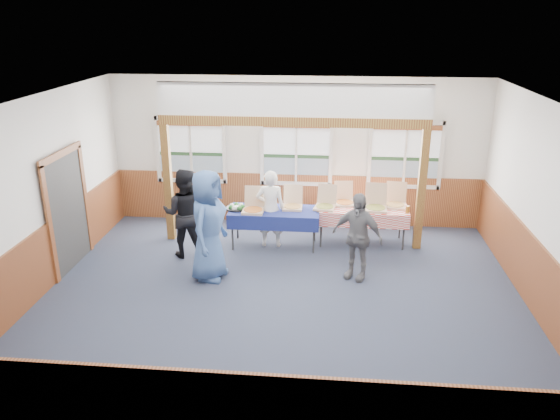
% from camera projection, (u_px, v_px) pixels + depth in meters
% --- Properties ---
extents(floor, '(8.00, 8.00, 0.00)m').
position_uv_depth(floor, '(281.00, 298.00, 8.99)').
color(floor, '#252C3C').
rests_on(floor, ground).
extents(ceiling, '(8.00, 8.00, 0.00)m').
position_uv_depth(ceiling, '(282.00, 103.00, 7.89)').
color(ceiling, white).
rests_on(ceiling, wall_back).
extents(wall_back, '(8.00, 0.00, 8.00)m').
position_uv_depth(wall_back, '(296.00, 152.00, 11.71)').
color(wall_back, silver).
rests_on(wall_back, floor).
extents(wall_front, '(8.00, 0.00, 8.00)m').
position_uv_depth(wall_front, '(248.00, 331.00, 5.16)').
color(wall_front, silver).
rests_on(wall_front, floor).
extents(wall_left, '(0.00, 8.00, 8.00)m').
position_uv_depth(wall_left, '(35.00, 199.00, 8.79)').
color(wall_left, silver).
rests_on(wall_left, floor).
extents(wall_right, '(0.00, 8.00, 8.00)m').
position_uv_depth(wall_right, '(550.00, 215.00, 8.08)').
color(wall_right, silver).
rests_on(wall_right, floor).
extents(wainscot_back, '(7.98, 0.05, 1.10)m').
position_uv_depth(wainscot_back, '(296.00, 199.00, 12.05)').
color(wainscot_back, brown).
rests_on(wainscot_back, floor).
extents(wainscot_front, '(7.98, 0.05, 1.10)m').
position_uv_depth(wainscot_front, '(250.00, 418.00, 5.55)').
color(wainscot_front, brown).
rests_on(wainscot_front, floor).
extents(wainscot_left, '(0.05, 6.98, 1.10)m').
position_uv_depth(wainscot_left, '(46.00, 258.00, 9.15)').
color(wainscot_left, brown).
rests_on(wainscot_left, floor).
extents(wainscot_right, '(0.05, 6.98, 1.10)m').
position_uv_depth(wainscot_right, '(537.00, 279.00, 8.45)').
color(wainscot_right, brown).
rests_on(wainscot_right, floor).
extents(cased_opening, '(0.06, 1.30, 2.10)m').
position_uv_depth(cased_opening, '(67.00, 212.00, 9.82)').
color(cased_opening, '#2E2E2E').
rests_on(cased_opening, wall_left).
extents(window_left, '(1.56, 0.10, 1.46)m').
position_uv_depth(window_left, '(191.00, 146.00, 11.84)').
color(window_left, silver).
rests_on(window_left, wall_back).
extents(window_mid, '(1.56, 0.10, 1.46)m').
position_uv_depth(window_mid, '(296.00, 149.00, 11.64)').
color(window_mid, silver).
rests_on(window_mid, wall_back).
extents(window_right, '(1.56, 0.10, 1.46)m').
position_uv_depth(window_right, '(406.00, 151.00, 11.44)').
color(window_right, silver).
rests_on(window_right, wall_back).
extents(post_left, '(0.15, 0.15, 2.40)m').
position_uv_depth(post_left, '(168.00, 183.00, 10.94)').
color(post_left, '#602D15').
rests_on(post_left, floor).
extents(post_right, '(0.15, 0.15, 2.40)m').
position_uv_depth(post_right, '(421.00, 190.00, 10.50)').
color(post_right, '#602D15').
rests_on(post_right, floor).
extents(cross_beam, '(5.15, 0.18, 0.18)m').
position_uv_depth(cross_beam, '(293.00, 121.00, 10.28)').
color(cross_beam, '#602D15').
rests_on(cross_beam, post_left).
extents(table_left, '(1.85, 1.00, 0.76)m').
position_uv_depth(table_left, '(274.00, 213.00, 10.76)').
color(table_left, '#2E2E2E').
rests_on(table_left, floor).
extents(table_right, '(1.96, 1.41, 0.76)m').
position_uv_depth(table_right, '(362.00, 210.00, 10.90)').
color(table_right, '#2E2E2E').
rests_on(table_right, floor).
extents(pizza_box_a, '(0.42, 0.51, 0.45)m').
position_uv_depth(pizza_box_a, '(253.00, 208.00, 10.66)').
color(pizza_box_a, '#D8AF90').
rests_on(pizza_box_a, table_left).
extents(pizza_box_b, '(0.39, 0.48, 0.42)m').
position_uv_depth(pizza_box_b, '(293.00, 205.00, 10.84)').
color(pizza_box_b, '#D8AF90').
rests_on(pizza_box_b, table_left).
extents(pizza_box_c, '(0.47, 0.54, 0.43)m').
position_uv_depth(pizza_box_c, '(325.00, 205.00, 10.83)').
color(pizza_box_c, '#D8AF90').
rests_on(pizza_box_c, table_right).
extents(pizza_box_d, '(0.44, 0.51, 0.42)m').
position_uv_depth(pizza_box_d, '(344.00, 201.00, 11.07)').
color(pizza_box_d, '#D8AF90').
rests_on(pizza_box_d, table_right).
extents(pizza_box_e, '(0.46, 0.55, 0.47)m').
position_uv_depth(pizza_box_e, '(376.00, 206.00, 10.77)').
color(pizza_box_e, '#D8AF90').
rests_on(pizza_box_e, table_right).
extents(pizza_box_f, '(0.48, 0.55, 0.45)m').
position_uv_depth(pizza_box_f, '(395.00, 203.00, 10.94)').
color(pizza_box_f, '#D8AF90').
rests_on(pizza_box_f, table_right).
extents(veggie_tray, '(0.43, 0.43, 0.10)m').
position_uv_depth(veggie_tray, '(237.00, 207.00, 10.80)').
color(veggie_tray, black).
rests_on(veggie_tray, table_left).
extents(drink_glass, '(0.07, 0.07, 0.15)m').
position_uv_depth(drink_glass, '(407.00, 210.00, 10.55)').
color(drink_glass, '#9D601A').
rests_on(drink_glass, table_right).
extents(woman_white, '(0.58, 0.39, 1.56)m').
position_uv_depth(woman_white, '(270.00, 209.00, 10.74)').
color(woman_white, white).
rests_on(woman_white, floor).
extents(woman_black, '(0.86, 0.69, 1.72)m').
position_uv_depth(woman_black, '(185.00, 213.00, 10.28)').
color(woman_black, black).
rests_on(woman_black, floor).
extents(man_blue, '(0.79, 1.06, 1.97)m').
position_uv_depth(man_blue, '(208.00, 225.00, 9.36)').
color(man_blue, '#3B5C94').
rests_on(man_blue, floor).
extents(person_grey, '(1.00, 0.75, 1.57)m').
position_uv_depth(person_grey, '(357.00, 236.00, 9.42)').
color(person_grey, slate).
rests_on(person_grey, floor).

